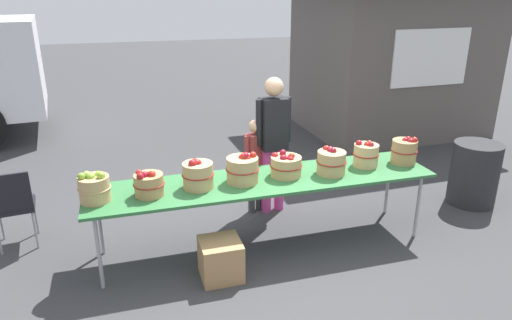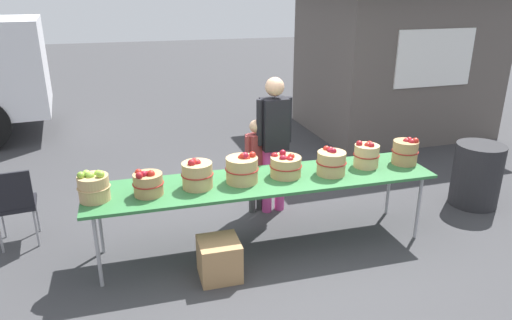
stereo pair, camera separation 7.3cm
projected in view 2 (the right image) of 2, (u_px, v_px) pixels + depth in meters
name	position (u px, v px, depth m)	size (l,w,h in m)	color
ground_plane	(264.00, 244.00, 4.96)	(40.00, 40.00, 0.00)	#38383A
market_table	(264.00, 182.00, 4.71)	(3.50, 0.76, 0.75)	#2D6B38
apple_basket_green_0	(94.00, 187.00, 4.20)	(0.29, 0.29, 0.29)	tan
apple_basket_red_0	(148.00, 183.00, 4.32)	(0.29, 0.29, 0.26)	#A87F51
apple_basket_red_1	(197.00, 174.00, 4.47)	(0.31, 0.31, 0.30)	tan
apple_basket_red_2	(242.00, 169.00, 4.59)	(0.33, 0.33, 0.31)	tan
apple_basket_red_3	(286.00, 166.00, 4.74)	(0.33, 0.33, 0.26)	tan
apple_basket_red_4	(331.00, 162.00, 4.79)	(0.31, 0.31, 0.29)	tan
apple_basket_red_5	(366.00, 155.00, 4.99)	(0.28, 0.28, 0.29)	tan
apple_basket_red_6	(406.00, 151.00, 5.07)	(0.29, 0.29, 0.31)	#A87F51
vendor_adult	(274.00, 135.00, 5.39)	(0.43, 0.24, 1.63)	#CC3F8C
child_customer	(256.00, 159.00, 5.47)	(0.28, 0.22, 1.14)	#3F3F3F
food_kiosk	(395.00, 55.00, 8.53)	(3.59, 3.00, 2.74)	#59514C
folding_chair	(14.00, 201.00, 4.78)	(0.44, 0.44, 0.86)	black
trash_barrel	(477.00, 175.00, 5.75)	(0.57, 0.57, 0.78)	#262628
produce_crate	(219.00, 259.00, 4.36)	(0.38, 0.38, 0.38)	#A87F51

